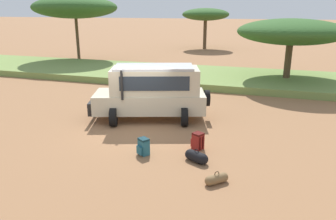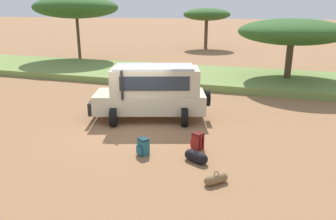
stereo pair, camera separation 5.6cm
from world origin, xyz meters
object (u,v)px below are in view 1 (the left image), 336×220
object	(u,v)px
backpack_beside_front_wheel	(143,147)
acacia_tree_centre_back	(291,32)
safari_vehicle	(152,91)
duffel_bag_soft_canvas	(217,179)
backpack_cluster_center	(198,141)
duffel_bag_low_black_case	(196,157)
acacia_tree_far_left	(75,7)
acacia_tree_left_mid	(206,15)

from	to	relation	value
backpack_beside_front_wheel	acacia_tree_centre_back	distance (m)	14.45
safari_vehicle	duffel_bag_soft_canvas	size ratio (longest dim) A/B	8.70
backpack_cluster_center	duffel_bag_low_black_case	bearing A→B (deg)	-79.10
backpack_cluster_center	duffel_bag_soft_canvas	xyz separation A→B (m)	(1.07, -2.22, -0.16)
duffel_bag_low_black_case	acacia_tree_centre_back	world-z (taller)	acacia_tree_centre_back
acacia_tree_centre_back	duffel_bag_low_black_case	bearing A→B (deg)	-102.86
acacia_tree_far_left	acacia_tree_left_mid	distance (m)	17.27
backpack_beside_front_wheel	duffel_bag_soft_canvas	bearing A→B (deg)	-23.27
duffel_bag_low_black_case	acacia_tree_left_mid	size ratio (longest dim) A/B	0.14
backpack_cluster_center	acacia_tree_far_left	bearing A→B (deg)	133.41
duffel_bag_low_black_case	backpack_beside_front_wheel	bearing A→B (deg)	-179.60
backpack_cluster_center	acacia_tree_left_mid	distance (m)	31.50
safari_vehicle	acacia_tree_centre_back	size ratio (longest dim) A/B	0.78
safari_vehicle	backpack_beside_front_wheel	distance (m)	4.00
backpack_cluster_center	duffel_bag_soft_canvas	distance (m)	2.47
duffel_bag_soft_canvas	acacia_tree_far_left	xyz separation A→B (m)	(-15.99, 17.99, 4.79)
backpack_beside_front_wheel	backpack_cluster_center	distance (m)	1.97
duffel_bag_soft_canvas	acacia_tree_far_left	distance (m)	24.55
backpack_cluster_center	acacia_tree_far_left	distance (m)	22.20
safari_vehicle	acacia_tree_far_left	bearing A→B (deg)	132.93
safari_vehicle	duffel_bag_soft_canvas	xyz separation A→B (m)	(3.81, -4.90, -1.15)
duffel_bag_low_black_case	duffel_bag_soft_canvas	xyz separation A→B (m)	(0.87, -1.19, -0.03)
backpack_cluster_center	acacia_tree_left_mid	xyz separation A→B (m)	(-6.18, 30.65, 3.84)
duffel_bag_low_black_case	acacia_tree_far_left	distance (m)	23.10
duffel_bag_soft_canvas	acacia_tree_left_mid	xyz separation A→B (m)	(-7.25, 32.87, 4.00)
acacia_tree_far_left	acacia_tree_left_mid	world-z (taller)	acacia_tree_far_left
backpack_cluster_center	acacia_tree_centre_back	size ratio (longest dim) A/B	0.09
safari_vehicle	duffel_bag_soft_canvas	world-z (taller)	safari_vehicle
safari_vehicle	duffel_bag_low_black_case	xyz separation A→B (m)	(2.94, -3.71, -1.12)
backpack_beside_front_wheel	duffel_bag_soft_canvas	xyz separation A→B (m)	(2.74, -1.18, -0.14)
duffel_bag_low_black_case	backpack_cluster_center	bearing A→B (deg)	100.90
safari_vehicle	acacia_tree_centre_back	bearing A→B (deg)	57.93
safari_vehicle	acacia_tree_left_mid	bearing A→B (deg)	97.01
duffel_bag_soft_canvas	acacia_tree_centre_back	world-z (taller)	acacia_tree_centre_back
safari_vehicle	duffel_bag_soft_canvas	distance (m)	6.32
safari_vehicle	backpack_beside_front_wheel	bearing A→B (deg)	-73.95
backpack_beside_front_wheel	acacia_tree_centre_back	size ratio (longest dim) A/B	0.09
acacia_tree_centre_back	acacia_tree_far_left	bearing A→B (deg)	168.83
acacia_tree_far_left	safari_vehicle	bearing A→B (deg)	-47.07
duffel_bag_low_black_case	duffel_bag_soft_canvas	bearing A→B (deg)	-53.79
safari_vehicle	backpack_beside_front_wheel	world-z (taller)	safari_vehicle
duffel_bag_soft_canvas	acacia_tree_centre_back	distance (m)	14.94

